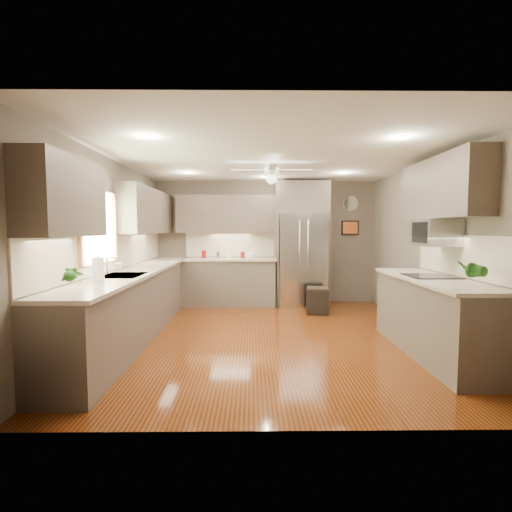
{
  "coord_description": "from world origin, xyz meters",
  "views": [
    {
      "loc": [
        -0.29,
        -5.19,
        1.52
      ],
      "look_at": [
        -0.22,
        0.6,
        1.1
      ],
      "focal_mm": 26.0,
      "sensor_mm": 36.0,
      "label": 1
    }
  ],
  "objects_px": {
    "potted_plant_left": "(69,275)",
    "potted_plant_right": "(470,270)",
    "canister_a": "(204,254)",
    "paper_towel": "(98,271)",
    "soap_bottle": "(119,266)",
    "stool": "(317,300)",
    "refrigerator": "(301,246)",
    "bowl": "(251,257)",
    "canister_b": "(218,255)",
    "microwave": "(436,232)",
    "canister_c": "(228,254)",
    "canister_d": "(243,255)"
  },
  "relations": [
    {
      "from": "potted_plant_left",
      "to": "potted_plant_right",
      "type": "distance_m",
      "value": 3.89
    },
    {
      "from": "canister_a",
      "to": "paper_towel",
      "type": "xyz_separation_m",
      "value": [
        -0.68,
        -3.46,
        0.06
      ]
    },
    {
      "from": "potted_plant_right",
      "to": "potted_plant_left",
      "type": "bearing_deg",
      "value": -175.47
    },
    {
      "from": "canister_a",
      "to": "soap_bottle",
      "type": "relative_size",
      "value": 0.82
    },
    {
      "from": "canister_a",
      "to": "soap_bottle",
      "type": "xyz_separation_m",
      "value": [
        -0.82,
        -2.45,
        0.01
      ]
    },
    {
      "from": "stool",
      "to": "refrigerator",
      "type": "bearing_deg",
      "value": 104.28
    },
    {
      "from": "bowl",
      "to": "stool",
      "type": "bearing_deg",
      "value": -33.66
    },
    {
      "from": "refrigerator",
      "to": "stool",
      "type": "xyz_separation_m",
      "value": [
        0.19,
        -0.76,
        -0.95
      ]
    },
    {
      "from": "potted_plant_left",
      "to": "paper_towel",
      "type": "height_order",
      "value": "potted_plant_left"
    },
    {
      "from": "canister_a",
      "to": "bowl",
      "type": "distance_m",
      "value": 0.94
    },
    {
      "from": "canister_a",
      "to": "canister_b",
      "type": "relative_size",
      "value": 1.14
    },
    {
      "from": "canister_b",
      "to": "paper_towel",
      "type": "relative_size",
      "value": 0.43
    },
    {
      "from": "microwave",
      "to": "stool",
      "type": "relative_size",
      "value": 1.17
    },
    {
      "from": "canister_c",
      "to": "canister_b",
      "type": "bearing_deg",
      "value": -166.36
    },
    {
      "from": "bowl",
      "to": "stool",
      "type": "xyz_separation_m",
      "value": [
        1.2,
        -0.8,
        -0.73
      ]
    },
    {
      "from": "canister_b",
      "to": "stool",
      "type": "height_order",
      "value": "canister_b"
    },
    {
      "from": "stool",
      "to": "canister_c",
      "type": "bearing_deg",
      "value": 152.93
    },
    {
      "from": "refrigerator",
      "to": "bowl",
      "type": "bearing_deg",
      "value": 177.75
    },
    {
      "from": "canister_c",
      "to": "refrigerator",
      "type": "xyz_separation_m",
      "value": [
        1.46,
        -0.08,
        0.16
      ]
    },
    {
      "from": "canister_c",
      "to": "paper_towel",
      "type": "distance_m",
      "value": 3.68
    },
    {
      "from": "paper_towel",
      "to": "potted_plant_right",
      "type": "bearing_deg",
      "value": -3.82
    },
    {
      "from": "potted_plant_right",
      "to": "paper_towel",
      "type": "xyz_separation_m",
      "value": [
        -3.84,
        0.26,
        -0.03
      ]
    },
    {
      "from": "soap_bottle",
      "to": "bowl",
      "type": "relative_size",
      "value": 0.86
    },
    {
      "from": "canister_a",
      "to": "potted_plant_left",
      "type": "bearing_deg",
      "value": -100.08
    },
    {
      "from": "potted_plant_left",
      "to": "paper_towel",
      "type": "distance_m",
      "value": 0.57
    },
    {
      "from": "potted_plant_right",
      "to": "canister_b",
      "type": "bearing_deg",
      "value": 127.98
    },
    {
      "from": "paper_towel",
      "to": "canister_a",
      "type": "bearing_deg",
      "value": 78.85
    },
    {
      "from": "canister_a",
      "to": "potted_plant_right",
      "type": "xyz_separation_m",
      "value": [
        3.16,
        -3.72,
        0.09
      ]
    },
    {
      "from": "canister_c",
      "to": "stool",
      "type": "relative_size",
      "value": 0.38
    },
    {
      "from": "canister_a",
      "to": "paper_towel",
      "type": "relative_size",
      "value": 0.49
    },
    {
      "from": "potted_plant_right",
      "to": "soap_bottle",
      "type": "bearing_deg",
      "value": 162.36
    },
    {
      "from": "refrigerator",
      "to": "paper_towel",
      "type": "bearing_deg",
      "value": -127.71
    },
    {
      "from": "potted_plant_left",
      "to": "microwave",
      "type": "relative_size",
      "value": 0.6
    },
    {
      "from": "canister_b",
      "to": "stool",
      "type": "bearing_deg",
      "value": -23.15
    },
    {
      "from": "canister_a",
      "to": "stool",
      "type": "xyz_separation_m",
      "value": [
        2.14,
        -0.82,
        -0.78
      ]
    },
    {
      "from": "canister_d",
      "to": "refrigerator",
      "type": "relative_size",
      "value": 0.05
    },
    {
      "from": "stool",
      "to": "canister_a",
      "type": "bearing_deg",
      "value": 159.06
    },
    {
      "from": "canister_c",
      "to": "refrigerator",
      "type": "height_order",
      "value": "refrigerator"
    },
    {
      "from": "soap_bottle",
      "to": "paper_towel",
      "type": "xyz_separation_m",
      "value": [
        0.14,
        -1.01,
        0.05
      ]
    },
    {
      "from": "bowl",
      "to": "refrigerator",
      "type": "bearing_deg",
      "value": -2.25
    },
    {
      "from": "canister_a",
      "to": "potted_plant_right",
      "type": "bearing_deg",
      "value": -49.6
    },
    {
      "from": "canister_a",
      "to": "soap_bottle",
      "type": "bearing_deg",
      "value": -108.49
    },
    {
      "from": "soap_bottle",
      "to": "potted_plant_right",
      "type": "xyz_separation_m",
      "value": [
        3.98,
        -1.27,
        0.08
      ]
    },
    {
      "from": "soap_bottle",
      "to": "potted_plant_left",
      "type": "xyz_separation_m",
      "value": [
        0.1,
        -1.57,
        0.08
      ]
    },
    {
      "from": "soap_bottle",
      "to": "microwave",
      "type": "bearing_deg",
      "value": -4.41
    },
    {
      "from": "canister_b",
      "to": "canister_a",
      "type": "bearing_deg",
      "value": 175.11
    },
    {
      "from": "soap_bottle",
      "to": "refrigerator",
      "type": "distance_m",
      "value": 3.66
    },
    {
      "from": "soap_bottle",
      "to": "canister_c",
      "type": "bearing_deg",
      "value": 62.18
    },
    {
      "from": "potted_plant_left",
      "to": "refrigerator",
      "type": "distance_m",
      "value": 4.78
    },
    {
      "from": "potted_plant_left",
      "to": "refrigerator",
      "type": "height_order",
      "value": "refrigerator"
    }
  ]
}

